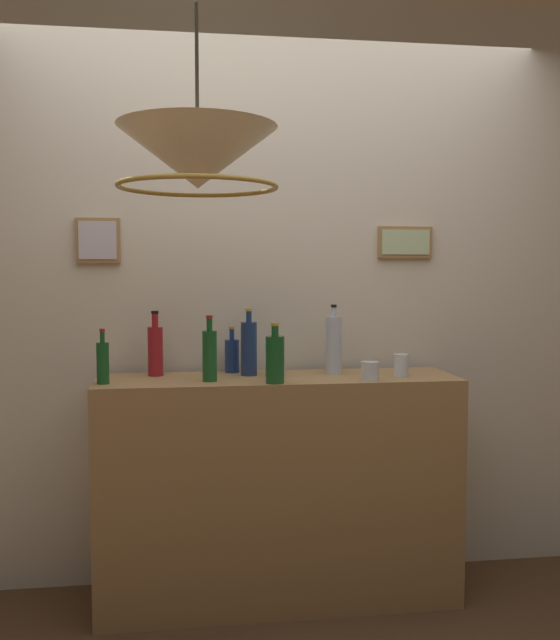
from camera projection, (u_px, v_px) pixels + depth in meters
name	position (u px, v px, depth m)	size (l,w,h in m)	color
panelled_rear_partition	(270.00, 254.00, 3.19)	(3.53, 0.15, 2.88)	beige
bar_shelf_unit	(278.00, 489.00, 2.99)	(1.54, 0.42, 0.99)	#9E7547
liquor_bottle_sherry	(103.00, 362.00, 2.77)	(0.05, 0.05, 0.22)	#195124
liquor_bottle_vodka	(232.00, 355.00, 3.08)	(0.06, 0.06, 0.21)	navy
liquor_bottle_scotch	(210.00, 354.00, 2.83)	(0.06, 0.06, 0.27)	#1A5525
liquor_bottle_brandy	(275.00, 358.00, 2.78)	(0.08, 0.08, 0.25)	#195324
liquor_bottle_amaro	(249.00, 348.00, 2.99)	(0.07, 0.07, 0.29)	navy
liquor_bottle_tequila	(155.00, 349.00, 2.98)	(0.07, 0.07, 0.28)	maroon
liquor_bottle_vermouth	(334.00, 345.00, 3.03)	(0.07, 0.07, 0.31)	silver
glass_tumbler_rocks	(370.00, 371.00, 2.86)	(0.08, 0.08, 0.08)	silver
glass_tumbler_highball	(401.00, 365.00, 2.96)	(0.07, 0.07, 0.10)	silver
glass_tumbler_shot	(277.00, 364.00, 2.96)	(0.07, 0.07, 0.11)	silver
pendant_lamp	(198.00, 160.00, 2.23)	(0.53, 0.53, 0.59)	#EFE5C6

